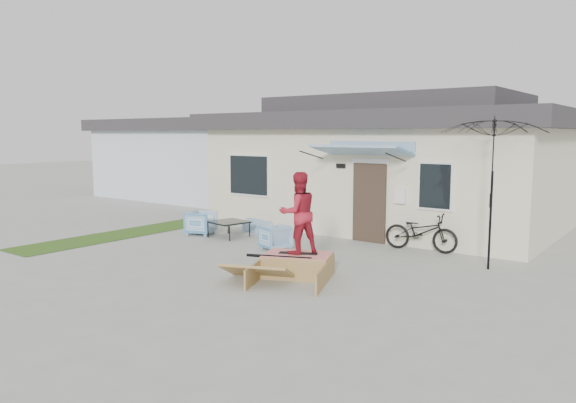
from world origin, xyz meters
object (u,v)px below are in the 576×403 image
Objects in this scene: bicycle at (421,228)px; coffee_table at (229,229)px; patio_umbrella at (492,188)px; armchair_right at (275,236)px; armchair_left at (201,222)px; skateboard at (298,253)px; skate_ramp at (298,265)px; loveseat at (264,223)px; skater at (298,211)px.

coffee_table is at bearing 101.25° from bicycle.
armchair_right is at bearing -167.06° from patio_umbrella.
armchair_left reaches higher than skateboard.
skate_ramp is at bearing 68.52° from armchair_right.
armchair_right is 2.59m from skateboard.
armchair_left is 1.11× the size of armchair_right.
armchair_right is 5.21m from patio_umbrella.
armchair_right is at bearing 147.65° from loveseat.
skater is at bearing 90.00° from skate_ramp.
skater is (1.94, -1.72, 0.98)m from armchair_right.
loveseat is 1.18m from coffee_table.
armchair_left is (-1.25, -1.30, 0.10)m from loveseat.
skate_ramp is 1.08× the size of skater.
skater reaches higher than armchair_left.
armchair_right is at bearing -13.66° from coffee_table.
armchair_left is at bearing -82.63° from skater.
patio_umbrella reaches higher than loveseat.
bicycle is at bearing 144.26° from armchair_right.
armchair_right reaches higher than skateboard.
armchair_right is 2.63m from skate_ramp.
skater reaches higher than loveseat.
patio_umbrella is 4.29m from skateboard.
coffee_table is at bearing -89.09° from skater.
patio_umbrella reaches higher than skater.
bicycle is at bearing 52.88° from skate_ramp.
skater is (0.00, -0.00, 0.85)m from skateboard.
skateboard reaches higher than skate_ramp.
loveseat is 1.51× the size of coffee_table.
armchair_left is at bearing 100.32° from bicycle.
patio_umbrella is 1.50× the size of skate_ramp.
bicycle is 0.68× the size of patio_umbrella.
bicycle is (5.94, 1.67, 0.21)m from armchair_left.
coffee_table is 4.56m from skateboard.
loveseat is at bearing 175.63° from patio_umbrella.
coffee_table is 1.16× the size of skateboard.
armchair_left is at bearing -174.19° from patio_umbrella.
armchair_left reaches higher than skate_ramp.
skater is at bearing 68.95° from armchair_right.
bicycle is at bearing -94.36° from armchair_left.
armchair_left is 0.81× the size of coffee_table.
skater is (3.98, -2.21, 1.09)m from coffee_table.
skater is at bearing -132.69° from armchair_left.
patio_umbrella is at bearing 22.69° from skate_ramp.
skater reaches higher than coffee_table.
skate_ramp is 0.25m from skateboard.
armchair_right is 0.85× the size of skateboard.
skateboard is (1.94, -1.72, 0.13)m from armchair_right.
patio_umbrella is (7.85, 0.80, 1.38)m from armchair_left.
coffee_table is 0.50× the size of bicycle.
skateboard is at bearing 90.00° from skate_ramp.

